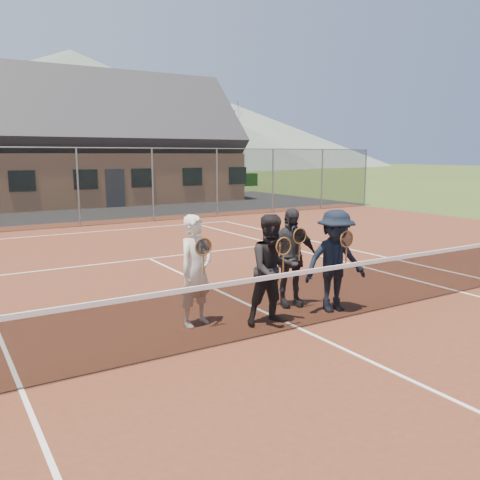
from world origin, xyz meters
The scene contains 16 objects.
ground centered at (0.00, 20.00, 0.00)m, with size 220.00×220.00×0.00m, color #354B1A.
court_surface centered at (0.00, 0.00, 0.01)m, with size 30.00×30.00×0.02m, color #562819.
hedge_row centered at (0.00, 32.00, 0.55)m, with size 40.00×1.20×1.10m, color black.
hill_centre centered at (20.00, 95.00, 11.00)m, with size 120.00×120.00×22.00m, color #586A5F.
hill_east centered at (55.00, 95.00, 7.00)m, with size 90.00×90.00×14.00m, color slate.
court_markings centered at (0.00, 0.00, 0.02)m, with size 11.03×23.83×0.01m.
tennis_net centered at (0.00, 0.00, 0.54)m, with size 11.68×0.08×1.10m.
perimeter_fence centered at (0.00, 13.50, 1.52)m, with size 30.07×0.07×3.02m.
clubhouse centered at (4.00, 24.00, 3.99)m, with size 15.60×8.20×7.70m.
tree_c centered at (2.00, 33.00, 5.79)m, with size 3.20×3.20×7.77m.
tree_d centered at (12.00, 33.00, 5.79)m, with size 3.20×3.20×7.77m.
tree_e centered at (18.00, 33.00, 5.79)m, with size 3.20×3.20×7.77m.
player_a centered at (-1.30, 1.03, 0.92)m, with size 0.76×0.61×1.80m.
player_b centered at (-0.21, 0.42, 0.92)m, with size 0.97×0.82×1.80m.
player_c centered at (0.63, 1.09, 0.92)m, with size 1.13×0.70×1.80m.
player_d centered at (1.11, 0.42, 0.92)m, with size 1.27×0.89×1.80m.
Camera 1 is at (-4.84, -6.10, 2.76)m, focal length 38.00 mm.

